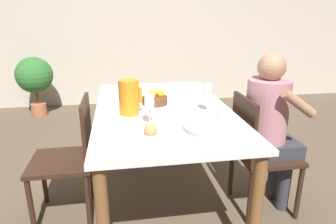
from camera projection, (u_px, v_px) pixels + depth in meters
The scene contains 15 objects.
ground_plane at pixel (163, 199), 2.44m from camera, with size 20.00×20.00×0.00m, color brown.
wall_back at pixel (137, 22), 4.67m from camera, with size 10.00×0.06×2.60m.
dining_table at pixel (163, 122), 2.23m from camera, with size 0.97×1.60×0.78m.
chair_person_side at pixel (258, 151), 2.20m from camera, with size 0.42×0.42×0.89m.
chair_opposite at pixel (71, 156), 2.12m from camera, with size 0.42×0.42×0.89m.
person_seated at pixel (270, 120), 2.16m from camera, with size 0.39×0.41×1.19m.
red_pitcher at pixel (129, 97), 2.03m from camera, with size 0.16×0.14×0.24m.
wine_glass_water at pixel (208, 91), 2.06m from camera, with size 0.06×0.06×0.20m.
wine_glass_juice at pixel (149, 103), 1.83m from camera, with size 0.06×0.06×0.20m.
teacup_near_person at pixel (224, 114), 1.99m from camera, with size 0.14×0.14×0.07m.
teacup_across at pixel (120, 97), 2.37m from camera, with size 0.14×0.14×0.07m.
serving_tray at pixel (209, 127), 1.79m from camera, with size 0.30×0.30×0.03m.
bread_plate at pixel (151, 132), 1.70m from camera, with size 0.20×0.20×0.08m.
fruit_bowl at pixel (155, 99), 2.28m from camera, with size 0.19×0.19×0.11m.
potted_plant at pixel (35, 77), 4.22m from camera, with size 0.51×0.51×0.85m.
Camera 1 is at (-0.30, -2.07, 1.45)m, focal length 32.00 mm.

